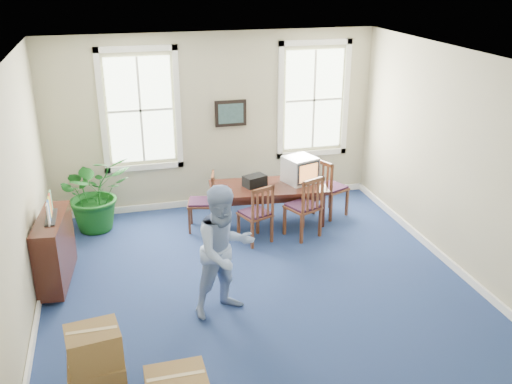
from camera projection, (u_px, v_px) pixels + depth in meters
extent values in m
plane|color=navy|center=(260.00, 290.00, 8.04)|extent=(6.50, 6.50, 0.00)
plane|color=white|center=(261.00, 61.00, 6.84)|extent=(6.50, 6.50, 0.00)
plane|color=#B3AB8A|center=(214.00, 122.00, 10.35)|extent=(6.50, 0.00, 6.50)
plane|color=#B3AB8A|center=(366.00, 329.00, 4.52)|extent=(6.50, 0.00, 6.50)
plane|color=#B3AB8A|center=(15.00, 208.00, 6.74)|extent=(0.00, 6.50, 6.50)
plane|color=#B3AB8A|center=(463.00, 165.00, 8.14)|extent=(0.00, 6.50, 6.50)
cube|color=white|center=(217.00, 200.00, 10.91)|extent=(6.00, 0.04, 0.12)
cube|color=white|center=(37.00, 317.00, 7.33)|extent=(0.04, 6.50, 0.12)
cube|color=white|center=(447.00, 261.00, 8.71)|extent=(0.04, 6.50, 0.12)
cube|color=white|center=(315.00, 180.00, 10.11)|extent=(0.23, 0.26, 0.05)
cube|color=black|center=(255.00, 181.00, 9.87)|extent=(0.44, 0.36, 0.19)
imported|color=#87A0D0|center=(225.00, 251.00, 7.25)|extent=(1.04, 0.92, 1.77)
cube|color=#3F1B13|center=(55.00, 254.00, 8.03)|extent=(0.48, 1.26, 0.97)
imported|color=#114F16|center=(95.00, 193.00, 9.67)|extent=(1.46, 1.36, 1.33)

